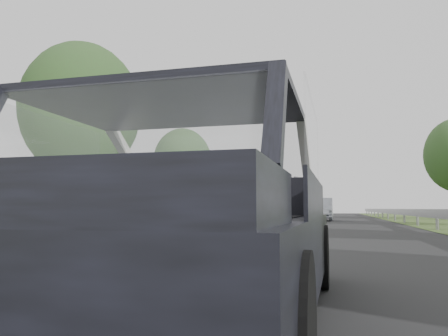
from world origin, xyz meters
The scene contains 10 objects.
ground centered at (0.00, 0.00, 0.00)m, with size 140.00×140.00×0.00m, color #262627.
subject_car centered at (0.00, 0.00, 0.72)m, with size 1.80×4.00×1.45m, color black.
dashboard centered at (0.00, 0.62, 0.85)m, with size 1.58×0.45×0.30m, color black.
driver_seat centered at (-0.40, -0.29, 0.88)m, with size 0.50×0.72×0.42m, color black.
passenger_seat centered at (0.40, -0.29, 0.88)m, with size 0.50×0.72×0.42m, color black.
steering_wheel centered at (-0.40, 0.33, 0.92)m, with size 0.36×0.36×0.04m, color black.
cat centered at (0.19, 0.64, 1.09)m, with size 0.60×0.19×0.27m, color slate.
other_car centered at (-0.09, 25.32, 0.72)m, with size 1.72×4.37×1.44m, color silver.
tree_5 centered at (-9.53, 13.16, 3.82)m, with size 5.04×5.04×7.64m, color #345C28, non-canonical shape.
tree_6 centered at (-10.41, 28.14, 3.34)m, with size 4.41×4.41×6.68m, color #345C28, non-canonical shape.
Camera 1 is at (1.03, -3.02, 0.76)m, focal length 35.00 mm.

